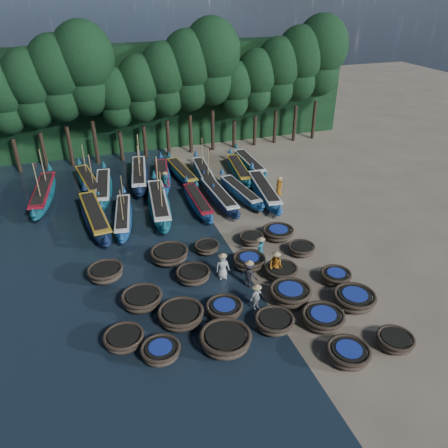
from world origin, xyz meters
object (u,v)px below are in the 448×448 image
object	(u,v)px
coracle_22	(207,247)
long_boat_5	(198,202)
long_boat_11	(103,188)
fisherman_1	(261,248)
coracle_18	(281,271)
coracle_19	(301,249)
long_boat_13	(162,176)
coracle_10	(124,339)
coracle_8	(323,318)
coracle_9	(354,299)
long_boat_15	(204,174)
coracle_24	(278,233)
long_boat_16	(239,170)
long_boat_17	(249,164)
coracle_14	(336,276)
coracle_11	(181,315)
coracle_12	(224,309)
coracle_21	(169,255)
long_boat_4	(159,204)
coracle_20	(106,272)
long_boat_8	(264,191)
fisherman_5	(165,183)
coracle_16	(193,275)
coracle_17	(249,261)
fisherman_4	(256,297)
coracle_7	(274,322)
fisherman_2	(276,265)
long_boat_9	(43,194)
long_boat_12	(139,175)
coracle_6	(226,340)
fisherman_3	(249,274)
coracle_23	(251,239)
coracle_13	(290,294)
long_boat_6	(219,196)
fisherman_0	(223,265)
long_boat_14	(182,173)
long_boat_2	(95,216)
long_boat_7	(240,192)
coracle_15	(142,299)
long_boat_3	(123,216)

from	to	relation	value
coracle_22	long_boat_5	xyz separation A→B (m)	(1.19, 6.28, 0.13)
long_boat_11	fisherman_1	size ratio (longest dim) A/B	4.48
coracle_18	coracle_19	distance (m)	2.94
long_boat_5	long_boat_13	world-z (taller)	long_boat_13
coracle_10	coracle_8	bearing A→B (deg)	-10.74
coracle_9	long_boat_15	xyz separation A→B (m)	(-2.67, 18.92, 0.08)
coracle_24	long_boat_16	bearing A→B (deg)	83.20
long_boat_13	long_boat_17	xyz separation A→B (m)	(8.21, 0.33, -0.02)
coracle_10	coracle_19	xyz separation A→B (m)	(11.74, 4.39, -0.02)
coracle_10	coracle_14	bearing A→B (deg)	5.03
coracle_11	coracle_12	size ratio (longest dim) A/B	1.37
coracle_21	long_boat_4	world-z (taller)	long_boat_4
long_boat_4	coracle_20	bearing A→B (deg)	-115.67
long_boat_11	long_boat_13	xyz separation A→B (m)	(5.04, 0.90, -0.02)
coracle_22	long_boat_15	bearing A→B (deg)	74.23
coracle_12	long_boat_8	bearing A→B (deg)	58.30
coracle_8	coracle_12	world-z (taller)	coracle_8
coracle_22	fisherman_5	world-z (taller)	fisherman_5
coracle_16	coracle_17	world-z (taller)	coracle_17
coracle_16	fisherman_4	size ratio (longest dim) A/B	1.36
coracle_20	long_boat_4	size ratio (longest dim) A/B	0.27
coracle_7	coracle_11	distance (m)	4.72
coracle_8	fisherman_2	distance (m)	4.44
long_boat_9	long_boat_12	world-z (taller)	long_boat_9
coracle_6	long_boat_16	size ratio (longest dim) A/B	0.33
long_boat_13	fisherman_4	distance (m)	18.15
coracle_10	coracle_24	bearing A→B (deg)	30.75
coracle_21	coracle_24	distance (m)	7.55
coracle_11	fisherman_3	bearing A→B (deg)	20.89
coracle_20	coracle_23	distance (m)	9.53
coracle_13	long_boat_11	xyz separation A→B (m)	(-8.22, 17.17, 0.07)
fisherman_2	coracle_22	bearing A→B (deg)	-175.14
long_boat_4	long_boat_6	bearing A→B (deg)	5.44
fisherman_5	fisherman_0	bearing A→B (deg)	-164.72
long_boat_14	fisherman_1	world-z (taller)	fisherman_1
long_boat_14	long_boat_5	bearing A→B (deg)	-97.88
coracle_7	long_boat_12	xyz separation A→B (m)	(-3.33, 20.55, 0.20)
long_boat_2	coracle_23	bearing A→B (deg)	-38.13
long_boat_9	long_boat_14	distance (m)	11.46
long_boat_15	fisherman_1	world-z (taller)	long_boat_15
coracle_23	long_boat_7	size ratio (longest dim) A/B	0.24
coracle_15	long_boat_14	xyz separation A→B (m)	(6.27, 16.17, 0.06)
coracle_18	coracle_20	distance (m)	10.23
fisherman_0	long_boat_11	bearing A→B (deg)	114.93
coracle_11	long_boat_3	distance (m)	11.60
coracle_8	long_boat_14	world-z (taller)	long_boat_14
long_boat_7	coracle_16	bearing A→B (deg)	-131.00
coracle_24	fisherman_4	size ratio (longest dim) A/B	1.39
coracle_11	fisherman_5	xyz separation A→B (m)	(2.59, 15.43, 0.49)
long_boat_7	long_boat_14	size ratio (longest dim) A/B	0.98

